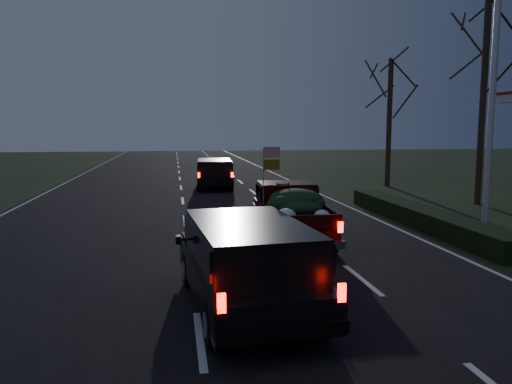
{
  "coord_description": "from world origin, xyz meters",
  "views": [
    {
      "loc": [
        -0.33,
        -12.37,
        3.25
      ],
      "look_at": [
        2.13,
        2.62,
        1.3
      ],
      "focal_mm": 35.0,
      "sensor_mm": 36.0,
      "label": 1
    }
  ],
  "objects": [
    {
      "name": "bare_tree_far",
      "position": [
        11.5,
        14.0,
        5.23
      ],
      "size": [
        3.6,
        3.6,
        7.0
      ],
      "color": "black",
      "rests_on": "ground"
    },
    {
      "name": "hedge_row",
      "position": [
        7.8,
        3.0,
        0.3
      ],
      "size": [
        1.0,
        10.0,
        0.6
      ],
      "primitive_type": "cube",
      "color": "black",
      "rests_on": "ground"
    },
    {
      "name": "light_pole",
      "position": [
        9.5,
        2.0,
        5.48
      ],
      "size": [
        0.5,
        0.9,
        9.16
      ],
      "color": "silver",
      "rests_on": "ground"
    },
    {
      "name": "ground",
      "position": [
        0.0,
        0.0,
        0.0
      ],
      "size": [
        120.0,
        120.0,
        0.0
      ],
      "primitive_type": "plane",
      "color": "black",
      "rests_on": "ground"
    },
    {
      "name": "road_asphalt",
      "position": [
        0.0,
        0.0,
        0.01
      ],
      "size": [
        14.0,
        120.0,
        0.02
      ],
      "primitive_type": "cube",
      "color": "black",
      "rests_on": "ground"
    },
    {
      "name": "bare_tree_mid",
      "position": [
        12.5,
        7.0,
        6.35
      ],
      "size": [
        3.6,
        3.6,
        8.5
      ],
      "color": "black",
      "rests_on": "ground"
    },
    {
      "name": "lead_suv",
      "position": [
        1.8,
        14.51,
        0.96
      ],
      "size": [
        2.08,
        4.52,
        1.27
      ],
      "rotation": [
        0.0,
        0.0,
        -0.05
      ],
      "color": "black",
      "rests_on": "ground"
    },
    {
      "name": "pickup_truck",
      "position": [
        2.98,
        1.57,
        0.91
      ],
      "size": [
        2.03,
        4.73,
        2.43
      ],
      "rotation": [
        0.0,
        0.0,
        -0.06
      ],
      "color": "#310806",
      "rests_on": "ground"
    },
    {
      "name": "rear_suv",
      "position": [
        0.91,
        -3.83,
        1.0
      ],
      "size": [
        2.4,
        4.73,
        1.32
      ],
      "rotation": [
        0.0,
        0.0,
        0.09
      ],
      "color": "black",
      "rests_on": "ground"
    }
  ]
}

